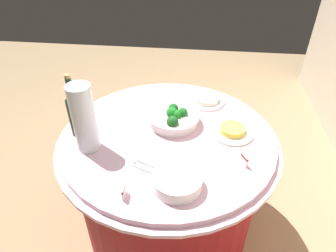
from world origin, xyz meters
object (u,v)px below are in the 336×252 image
(plate_stack, at_px, (177,181))
(wine_bottle, at_px, (75,112))
(serving_tongs, at_px, (148,168))
(label_placard_mid, at_px, (89,116))
(label_placard_rear, at_px, (124,191))
(food_plate_rice, at_px, (206,100))
(food_plate_fried_egg, at_px, (232,131))
(decorative_fruit_vase, at_px, (85,122))
(broccoli_bowl, at_px, (174,118))
(label_placard_front, at_px, (244,159))

(plate_stack, xyz_separation_m, wine_bottle, (-0.31, -0.54, 0.10))
(plate_stack, bearing_deg, serving_tongs, -122.59)
(label_placard_mid, height_order, label_placard_rear, same)
(wine_bottle, distance_m, food_plate_rice, 0.77)
(food_plate_fried_egg, xyz_separation_m, label_placard_mid, (-0.03, -0.78, 0.02))
(label_placard_mid, bearing_deg, serving_tongs, 49.05)
(decorative_fruit_vase, bearing_deg, broccoli_bowl, 121.35)
(plate_stack, distance_m, label_placard_rear, 0.22)
(decorative_fruit_vase, xyz_separation_m, food_plate_fried_egg, (-0.19, 0.70, -0.13))
(serving_tongs, bearing_deg, decorative_fruit_vase, -110.35)
(broccoli_bowl, relative_size, serving_tongs, 1.70)
(serving_tongs, relative_size, label_placard_rear, 2.99)
(decorative_fruit_vase, bearing_deg, food_plate_rice, 130.84)
(wine_bottle, bearing_deg, food_plate_fried_egg, 96.36)
(food_plate_rice, height_order, label_placard_front, label_placard_front)
(food_plate_rice, relative_size, label_placard_mid, 4.00)
(decorative_fruit_vase, bearing_deg, food_plate_fried_egg, 105.21)
(food_plate_rice, bearing_deg, plate_stack, -9.26)
(wine_bottle, xyz_separation_m, food_plate_rice, (-0.38, 0.65, -0.11))
(label_placard_front, bearing_deg, decorative_fruit_vase, -93.03)
(label_placard_front, xyz_separation_m, label_placard_mid, (-0.26, -0.81, 0.00))
(label_placard_front, distance_m, label_placard_mid, 0.85)
(broccoli_bowl, height_order, label_placard_mid, broccoli_bowl)
(food_plate_fried_egg, distance_m, food_plate_rice, 0.33)
(decorative_fruit_vase, bearing_deg, wine_bottle, -139.16)
(label_placard_rear, bearing_deg, food_plate_fried_egg, 136.04)
(decorative_fruit_vase, height_order, food_plate_rice, decorative_fruit_vase)
(wine_bottle, height_order, food_plate_rice, wine_bottle)
(decorative_fruit_vase, xyz_separation_m, label_placard_rear, (0.29, 0.24, -0.12))
(wine_bottle, relative_size, serving_tongs, 2.04)
(wine_bottle, relative_size, label_placard_front, 6.11)
(broccoli_bowl, height_order, food_plate_rice, broccoli_bowl)
(food_plate_fried_egg, bearing_deg, label_placard_rear, -43.96)
(decorative_fruit_vase, relative_size, label_placard_mid, 6.18)
(label_placard_mid, bearing_deg, label_placard_rear, 32.09)
(food_plate_fried_egg, relative_size, label_placard_front, 4.00)
(decorative_fruit_vase, distance_m, food_plate_fried_egg, 0.74)
(serving_tongs, distance_m, label_placard_front, 0.44)
(decorative_fruit_vase, distance_m, food_plate_rice, 0.76)
(plate_stack, height_order, decorative_fruit_vase, decorative_fruit_vase)
(decorative_fruit_vase, bearing_deg, label_placard_mid, -161.30)
(wine_bottle, relative_size, food_plate_rice, 1.53)
(broccoli_bowl, bearing_deg, label_placard_front, 51.48)
(food_plate_fried_egg, bearing_deg, decorative_fruit_vase, -74.79)
(serving_tongs, height_order, food_plate_rice, food_plate_rice)
(wine_bottle, height_order, label_placard_front, wine_bottle)
(broccoli_bowl, bearing_deg, food_plate_fried_egg, 81.27)
(decorative_fruit_vase, xyz_separation_m, label_placard_front, (0.04, 0.74, -0.12))
(label_placard_mid, bearing_deg, decorative_fruit_vase, 18.70)
(label_placard_rear, bearing_deg, serving_tongs, 158.51)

